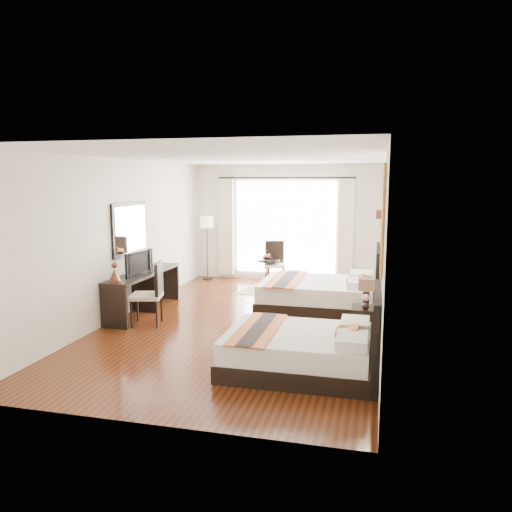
% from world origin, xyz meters
% --- Properties ---
extents(floor, '(4.50, 7.50, 0.01)m').
position_xyz_m(floor, '(0.00, 0.00, -0.01)').
color(floor, '#38140A').
rests_on(floor, ground).
extents(ceiling, '(4.50, 7.50, 0.02)m').
position_xyz_m(ceiling, '(0.00, 0.00, 2.79)').
color(ceiling, white).
rests_on(ceiling, wall_headboard).
extents(wall_headboard, '(0.01, 7.50, 2.80)m').
position_xyz_m(wall_headboard, '(2.25, 0.00, 1.40)').
color(wall_headboard, silver).
rests_on(wall_headboard, floor).
extents(wall_desk, '(0.01, 7.50, 2.80)m').
position_xyz_m(wall_desk, '(-2.25, 0.00, 1.40)').
color(wall_desk, silver).
rests_on(wall_desk, floor).
extents(wall_window, '(4.50, 0.01, 2.80)m').
position_xyz_m(wall_window, '(0.00, 3.75, 1.40)').
color(wall_window, silver).
rests_on(wall_window, floor).
extents(wall_entry, '(4.50, 0.01, 2.80)m').
position_xyz_m(wall_entry, '(0.00, -3.75, 1.40)').
color(wall_entry, silver).
rests_on(wall_entry, floor).
extents(window_glass, '(2.40, 0.02, 2.20)m').
position_xyz_m(window_glass, '(0.00, 3.73, 1.30)').
color(window_glass, white).
rests_on(window_glass, wall_window).
extents(sheer_curtain, '(2.30, 0.02, 2.10)m').
position_xyz_m(sheer_curtain, '(0.00, 3.67, 1.30)').
color(sheer_curtain, white).
rests_on(sheer_curtain, wall_window).
extents(drape_left, '(0.35, 0.14, 2.35)m').
position_xyz_m(drape_left, '(-1.45, 3.63, 1.28)').
color(drape_left, beige).
rests_on(drape_left, floor).
extents(drape_right, '(0.35, 0.14, 2.35)m').
position_xyz_m(drape_right, '(1.45, 3.63, 1.28)').
color(drape_right, beige).
rests_on(drape_right, floor).
extents(art_panel_near, '(0.03, 0.50, 1.35)m').
position_xyz_m(art_panel_near, '(2.23, -1.95, 1.95)').
color(art_panel_near, maroon).
rests_on(art_panel_near, wall_headboard).
extents(art_panel_far, '(0.03, 0.50, 1.35)m').
position_xyz_m(art_panel_far, '(2.23, 1.09, 1.95)').
color(art_panel_far, maroon).
rests_on(art_panel_far, wall_headboard).
extents(wall_sconce, '(0.10, 0.14, 0.14)m').
position_xyz_m(wall_sconce, '(2.19, -0.31, 1.92)').
color(wall_sconce, '#4E2A1C').
rests_on(wall_sconce, wall_headboard).
extents(mirror_frame, '(0.04, 1.25, 0.95)m').
position_xyz_m(mirror_frame, '(-2.22, 0.19, 1.55)').
color(mirror_frame, black).
rests_on(mirror_frame, wall_desk).
extents(mirror_glass, '(0.01, 1.12, 0.82)m').
position_xyz_m(mirror_glass, '(-2.19, 0.19, 1.55)').
color(mirror_glass, white).
rests_on(mirror_glass, mirror_frame).
extents(bed_near, '(1.94, 1.51, 1.09)m').
position_xyz_m(bed_near, '(1.33, -1.95, 0.28)').
color(bed_near, black).
rests_on(bed_near, floor).
extents(bed_far, '(2.18, 1.70, 1.23)m').
position_xyz_m(bed_far, '(1.22, 1.09, 0.32)').
color(bed_far, black).
rests_on(bed_far, floor).
extents(nightstand, '(0.40, 0.49, 0.47)m').
position_xyz_m(nightstand, '(2.02, -0.31, 0.24)').
color(nightstand, black).
rests_on(nightstand, floor).
extents(table_lamp, '(0.25, 0.25, 0.40)m').
position_xyz_m(table_lamp, '(2.03, -0.18, 0.77)').
color(table_lamp, black).
rests_on(table_lamp, nightstand).
extents(vase, '(0.13, 0.13, 0.12)m').
position_xyz_m(vase, '(2.03, -0.42, 0.56)').
color(vase, black).
rests_on(vase, nightstand).
extents(console_desk, '(0.50, 2.20, 0.76)m').
position_xyz_m(console_desk, '(-1.99, 0.19, 0.38)').
color(console_desk, black).
rests_on(console_desk, floor).
extents(television, '(0.22, 0.77, 0.44)m').
position_xyz_m(television, '(-1.97, -0.12, 0.98)').
color(television, black).
rests_on(television, console_desk).
extents(bronze_figurine, '(0.20, 0.20, 0.30)m').
position_xyz_m(bronze_figurine, '(-1.99, -0.81, 0.91)').
color(bronze_figurine, '#4E2A1C').
rests_on(bronze_figurine, console_desk).
extents(desk_chair, '(0.60, 0.60, 1.07)m').
position_xyz_m(desk_chair, '(-1.55, -0.54, 0.33)').
color(desk_chair, tan).
rests_on(desk_chair, floor).
extents(floor_lamp, '(0.31, 0.31, 1.56)m').
position_xyz_m(floor_lamp, '(-1.88, 3.42, 1.31)').
color(floor_lamp, black).
rests_on(floor_lamp, floor).
extents(side_table, '(0.53, 0.53, 0.61)m').
position_xyz_m(side_table, '(-0.27, 3.09, 0.30)').
color(side_table, black).
rests_on(side_table, floor).
extents(fruit_bowl, '(0.28, 0.28, 0.06)m').
position_xyz_m(fruit_bowl, '(-0.31, 3.13, 0.63)').
color(fruit_bowl, '#4D381B').
rests_on(fruit_bowl, side_table).
extents(window_chair, '(0.56, 0.56, 1.02)m').
position_xyz_m(window_chair, '(-0.14, 3.16, 0.31)').
color(window_chair, tan).
rests_on(window_chair, floor).
extents(jute_rug, '(1.15, 0.79, 0.01)m').
position_xyz_m(jute_rug, '(-0.16, 2.39, 0.01)').
color(jute_rug, tan).
rests_on(jute_rug, floor).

